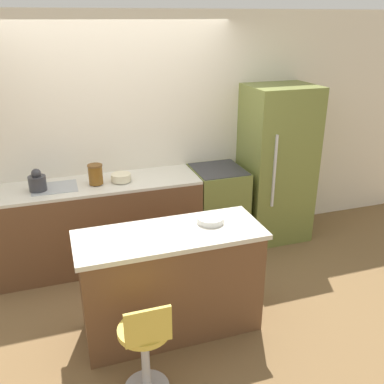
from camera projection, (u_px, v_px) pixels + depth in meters
ground_plane at (136, 272)px, 4.56m from camera, size 14.00×14.00×0.00m
wall_back at (117, 138)px, 4.64m from camera, size 8.00×0.06×2.60m
back_counter at (97, 224)px, 4.57m from camera, size 2.18×0.61×0.94m
kitchen_island at (171, 282)px, 3.57m from camera, size 1.52×0.59×0.93m
oven_range at (218, 207)px, 4.97m from camera, size 0.57×0.62×0.94m
refrigerator at (276, 165)px, 5.01m from camera, size 0.76×0.66×1.83m
stool_chair at (146, 348)px, 2.95m from camera, size 0.37×0.37×0.82m
kettle at (37, 182)px, 4.17m from camera, size 0.17×0.17×0.22m
mixing_bowl at (121, 177)px, 4.43m from camera, size 0.20×0.20×0.08m
canister_jar at (95, 174)px, 4.33m from camera, size 0.15×0.15×0.20m
fruit_bowl at (210, 220)px, 3.56m from camera, size 0.22×0.22×0.05m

